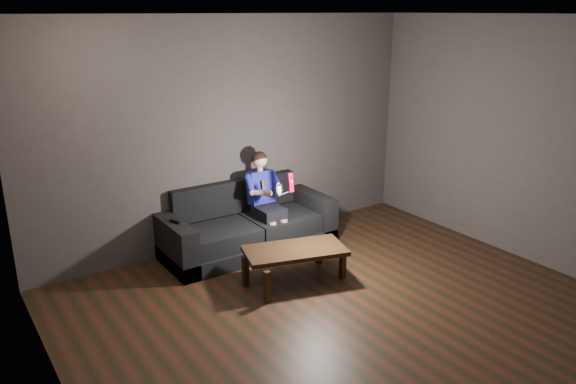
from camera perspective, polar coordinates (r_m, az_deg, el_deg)
floor at (r=5.25m, az=8.34°, el=-13.56°), size 5.00×5.00×0.00m
back_wall at (r=6.68m, az=-5.66°, el=5.96°), size 5.00×0.04×2.70m
left_wall at (r=3.59m, az=-21.94°, el=-6.06°), size 0.04×5.00×2.70m
right_wall at (r=6.61m, az=25.27°, el=4.19°), size 0.04×5.00×2.70m
ceiling at (r=4.49m, az=9.96°, el=17.32°), size 5.00×5.00×0.02m
sofa at (r=6.70m, az=-4.25°, el=-3.73°), size 2.04×0.88×0.79m
child at (r=6.63m, az=-2.36°, el=-0.06°), size 0.44×0.54×1.08m
wii_remote_red at (r=6.27m, az=0.25°, el=0.98°), size 0.06×0.09×0.22m
nunchuk_white at (r=6.21m, az=-0.96°, el=0.31°), size 0.08×0.10×0.15m
wii_remote_black at (r=6.15m, az=-11.41°, el=-2.95°), size 0.07×0.14×0.03m
coffee_table at (r=5.87m, az=0.69°, el=-6.21°), size 1.14×0.79×0.38m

